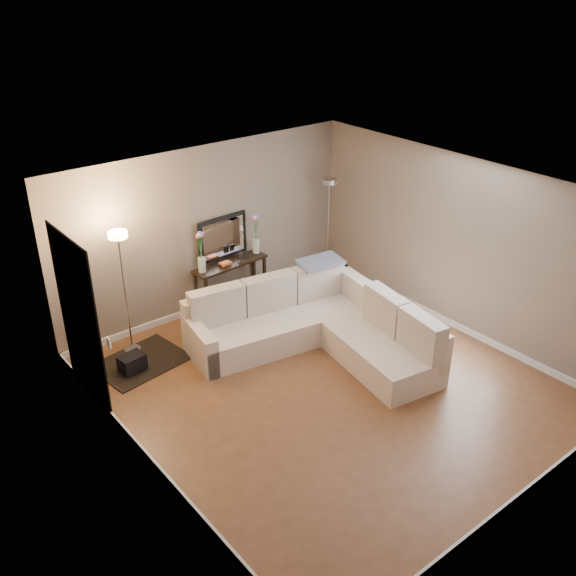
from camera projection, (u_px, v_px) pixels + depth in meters
floor at (326, 385)px, 8.37m from camera, size 5.00×5.50×0.01m
ceiling at (333, 194)px, 7.18m from camera, size 5.00×5.50×0.01m
wall_back at (207, 230)px, 9.69m from camera, size 5.00×0.02×2.60m
wall_front at (531, 407)px, 5.85m from camera, size 5.00×0.02×2.60m
wall_left at (141, 371)px, 6.38m from camera, size 0.02×5.50×2.60m
wall_right at (460, 246)px, 9.17m from camera, size 0.02×5.50×2.60m
baseboard_back at (212, 303)px, 10.24m from camera, size 5.00×0.03×0.10m
baseboard_front at (507, 506)px, 6.44m from camera, size 5.00×0.03×0.10m
baseboard_left at (156, 465)px, 6.96m from camera, size 0.03×5.50×0.10m
baseboard_right at (449, 322)px, 9.72m from camera, size 0.03×5.50×0.10m
doorway at (79, 320)px, 7.67m from camera, size 0.02×1.20×2.20m
switch_plate at (109, 343)px, 7.03m from camera, size 0.02×0.08×0.12m
sectional_sofa at (315, 325)px, 9.05m from camera, size 2.78×2.97×0.94m
throw_blanket at (320, 262)px, 9.48m from camera, size 0.72×0.47×0.09m
console_table at (227, 283)px, 10.03m from camera, size 1.26×0.41×0.76m
leaning_mirror at (223, 238)px, 9.85m from camera, size 0.88×0.10×0.69m
table_decor at (231, 261)px, 9.87m from camera, size 0.53×0.13×0.12m
flower_vase_left at (201, 255)px, 9.47m from camera, size 0.14×0.12×0.65m
flower_vase_right at (256, 236)px, 10.10m from camera, size 0.14×0.12×0.65m
floor_lamp_lit at (122, 269)px, 8.52m from camera, size 0.29×0.29×1.81m
floor_lamp_unlit at (329, 209)px, 10.61m from camera, size 0.28×0.28×1.78m
charcoal_rug at (141, 362)px, 8.83m from camera, size 1.29×1.04×0.02m
black_bag at (132, 362)px, 8.58m from camera, size 0.36×0.28×0.22m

